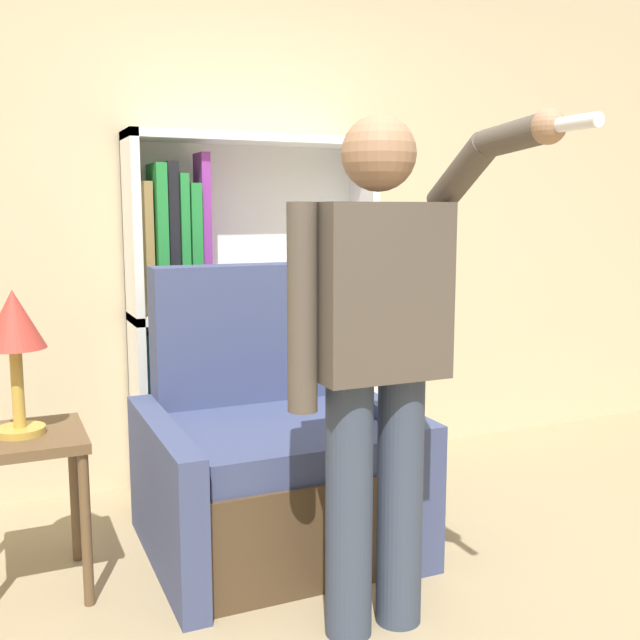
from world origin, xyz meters
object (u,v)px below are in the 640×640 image
object	(u,v)px
side_table	(22,463)
armchair	(269,460)
table_lamp	(14,331)
person_standing	(378,347)
bookcase	(224,317)

from	to	relation	value
side_table	armchair	bearing A→B (deg)	2.87
table_lamp	person_standing	bearing A→B (deg)	-35.03
armchair	person_standing	xyz separation A→B (m)	(0.08, -0.76, 0.59)
table_lamp	bookcase	bearing A→B (deg)	38.53
bookcase	armchair	size ratio (longest dim) A/B	1.52
table_lamp	armchair	bearing A→B (deg)	2.87
bookcase	side_table	bearing A→B (deg)	-141.47
person_standing	armchair	bearing A→B (deg)	96.31
bookcase	person_standing	bearing A→B (deg)	-88.07
person_standing	side_table	distance (m)	1.32
side_table	person_standing	bearing A→B (deg)	-35.03
bookcase	person_standing	distance (m)	1.49
bookcase	table_lamp	world-z (taller)	bookcase
armchair	table_lamp	xyz separation A→B (m)	(-0.93, -0.05, 0.60)
person_standing	table_lamp	distance (m)	1.24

